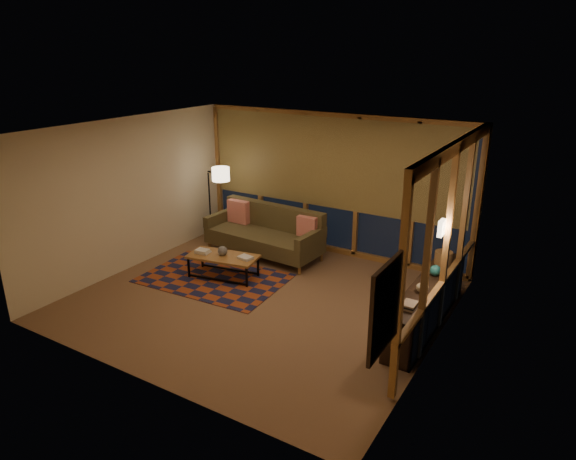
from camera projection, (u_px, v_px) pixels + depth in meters
The scene contains 21 objects.
floor at pixel (261, 299), 8.22m from camera, with size 5.50×5.00×0.01m, color brown.
ceiling at pixel (257, 130), 7.31m from camera, with size 5.50×5.00×0.01m, color silver.
walls at pixel (259, 219), 7.77m from camera, with size 5.51×5.01×2.70m.
window_wall_back at pixel (331, 185), 9.73m from camera, with size 5.30×0.16×2.60m, color brown, non-canonical shape.
window_wall_right at pixel (448, 239), 6.95m from camera, with size 0.16×3.70×2.60m, color brown, non-canonical shape.
wall_art at pixel (384, 307), 4.92m from camera, with size 0.06×0.74×0.94m, color red, non-canonical shape.
wall_sconce at pixel (442, 228), 6.79m from camera, with size 0.12×0.18×0.22m, color beige, non-canonical shape.
sofa at pixel (264, 232), 9.82m from camera, with size 2.26×0.91×0.93m, color #42371B, non-canonical shape.
pillow_left at pixel (238, 212), 10.29m from camera, with size 0.46×0.15×0.46m, color red, non-canonical shape.
pillow_right at pixel (307, 229), 9.44m from camera, with size 0.38×0.13×0.38m, color red, non-canonical shape.
area_rug at pixel (214, 278), 8.95m from camera, with size 2.42×1.61×0.01m, color #933D1B.
coffee_table at pixel (223, 266), 8.95m from camera, with size 1.22×0.56×0.41m, color brown, non-canonical shape.
book_stack_a at pixel (202, 251), 8.97m from camera, with size 0.24×0.19×0.07m, color silver, non-canonical shape.
book_stack_b at pixel (245, 258), 8.73m from camera, with size 0.26×0.21×0.05m, color silver, non-canonical shape.
ceramic_pot at pixel (222, 251), 8.87m from camera, with size 0.17×0.17×0.17m, color #2C2C2D.
floor_lamp at pixel (210, 203), 10.51m from camera, with size 0.53×0.35×1.60m, color black, non-canonical shape.
bookshelf at pixel (427, 303), 7.39m from camera, with size 0.40×2.61×0.65m, color black, non-canonical shape.
basket at pixel (443, 258), 7.89m from camera, with size 0.27×0.27×0.20m, color brown.
teal_bowl at pixel (435, 270), 7.48m from camera, with size 0.16×0.16×0.16m, color #237272.
vase at pixel (423, 286), 6.98m from camera, with size 0.17×0.17×0.18m, color tan.
shelf_book_stack at pixel (409, 306), 6.57m from camera, with size 0.15×0.21×0.06m, color silver, non-canonical shape.
Camera 1 is at (4.18, -6.09, 3.80)m, focal length 32.00 mm.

